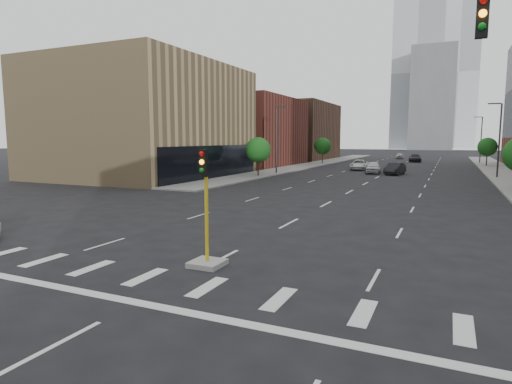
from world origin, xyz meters
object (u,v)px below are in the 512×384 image
Objects in this scene: car_far_left at (359,165)px; car_deep_right at (415,158)px; car_mid_right at (395,169)px; median_traffic_signal at (206,241)px; car_distant at (400,156)px; car_near_left at (373,167)px.

car_far_left is 28.69m from car_deep_right.
car_mid_right is 34.92m from car_deep_right.
median_traffic_signal is 46.58m from car_mid_right.
car_mid_right is 48.03m from car_distant.
car_far_left reaches higher than car_distant.
car_far_left is (-6.08, 6.88, -0.04)m from car_mid_right.
car_far_left is (-3.08, 6.03, -0.06)m from car_near_left.
car_far_left is 40.98m from car_distant.
car_deep_right is (0.00, 34.92, 0.03)m from car_mid_right.
car_mid_right is (3.00, -0.86, -0.02)m from car_near_left.
car_near_left is at bearing 91.81° from median_traffic_signal.
car_near_left is 34.20m from car_deep_right.
car_near_left is 1.00× the size of car_mid_right.
car_near_left is at bearing -68.44° from car_far_left.
car_mid_right is at bearing -21.00° from car_near_left.
median_traffic_signal is at bearing -93.26° from car_near_left.
car_near_left is at bearing -101.59° from car_deep_right.
car_distant is (-4.36, 12.91, -0.10)m from car_deep_right.
car_far_left is 1.28× the size of car_distant.
median_traffic_signal is at bearing -82.58° from car_mid_right.
car_mid_right is at bearing 88.15° from median_traffic_signal.
car_far_left is (-4.58, 53.44, -0.20)m from median_traffic_signal.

